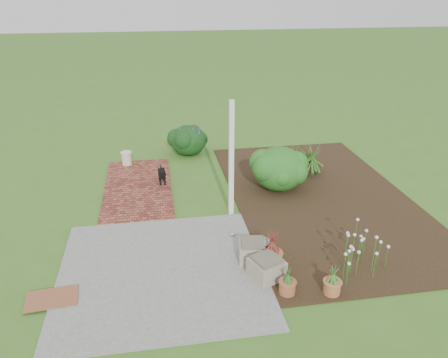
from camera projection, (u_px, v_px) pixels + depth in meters
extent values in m
plane|color=#3D6921|center=(218.00, 217.00, 9.31)|extent=(80.00, 80.00, 0.00)
cube|color=slate|center=(162.00, 271.00, 7.54)|extent=(3.50, 3.50, 0.04)
cube|color=#5D241D|center=(138.00, 187.00, 10.62)|extent=(1.60, 3.50, 0.04)
cube|color=black|center=(321.00, 197.00, 10.13)|extent=(4.00, 7.00, 0.03)
cube|color=white|center=(231.00, 160.00, 8.93)|extent=(0.10, 0.10, 2.50)
cube|color=#77705C|center=(267.00, 269.00, 7.29)|extent=(0.65, 0.65, 0.33)
cube|color=#7D6C5E|center=(258.00, 250.00, 7.86)|extent=(0.50, 0.50, 0.27)
cube|color=gray|center=(253.00, 251.00, 7.77)|extent=(0.55, 0.55, 0.32)
cube|color=brown|center=(52.00, 298.00, 6.84)|extent=(0.83, 0.57, 0.02)
cube|color=black|center=(162.00, 174.00, 10.70)|extent=(0.18, 0.36, 0.16)
cylinder|color=black|center=(161.00, 182.00, 10.64)|extent=(0.04, 0.04, 0.18)
cylinder|color=black|center=(165.00, 182.00, 10.66)|extent=(0.04, 0.04, 0.18)
cylinder|color=black|center=(160.00, 178.00, 10.87)|extent=(0.04, 0.04, 0.18)
cylinder|color=black|center=(164.00, 177.00, 10.89)|extent=(0.04, 0.04, 0.18)
sphere|color=black|center=(162.00, 172.00, 10.45)|extent=(0.15, 0.15, 0.15)
cone|color=black|center=(161.00, 167.00, 10.82)|extent=(0.07, 0.11, 0.13)
cylinder|color=beige|center=(127.00, 158.00, 11.84)|extent=(0.27, 0.27, 0.35)
ellipsoid|color=#204113|center=(279.00, 168.00, 10.37)|extent=(1.49, 1.49, 1.05)
cylinder|color=#AB5F3A|center=(271.00, 259.00, 7.58)|extent=(0.48, 0.48, 0.30)
cylinder|color=#A65F38|center=(332.00, 287.00, 6.95)|extent=(0.34, 0.34, 0.23)
cylinder|color=#955132|center=(287.00, 287.00, 6.95)|extent=(0.31, 0.31, 0.22)
ellipsoid|color=black|center=(188.00, 140.00, 12.59)|extent=(1.32, 1.32, 0.88)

